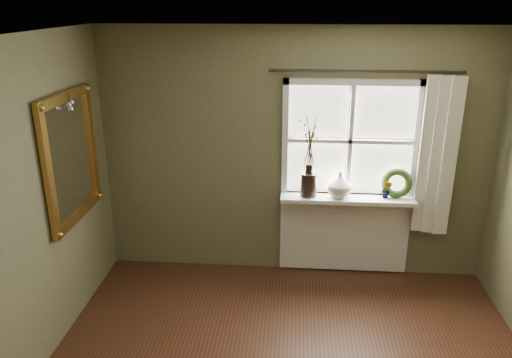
{
  "coord_description": "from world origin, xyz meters",
  "views": [
    {
      "loc": [
        -0.0,
        -2.66,
        2.83
      ],
      "look_at": [
        -0.34,
        1.55,
        1.29
      ],
      "focal_mm": 35.0,
      "sensor_mm": 36.0,
      "label": 1
    }
  ],
  "objects_px": {
    "cream_vase": "(340,184)",
    "gilt_mirror": "(71,157)",
    "wreath": "(396,186)",
    "dark_jug": "(309,184)"
  },
  "relations": [
    {
      "from": "gilt_mirror",
      "to": "cream_vase",
      "type": "bearing_deg",
      "value": 16.81
    },
    {
      "from": "cream_vase",
      "to": "gilt_mirror",
      "type": "height_order",
      "value": "gilt_mirror"
    },
    {
      "from": "dark_jug",
      "to": "wreath",
      "type": "relative_size",
      "value": 0.8
    },
    {
      "from": "cream_vase",
      "to": "gilt_mirror",
      "type": "bearing_deg",
      "value": -163.19
    },
    {
      "from": "cream_vase",
      "to": "wreath",
      "type": "distance_m",
      "value": 0.58
    },
    {
      "from": "wreath",
      "to": "gilt_mirror",
      "type": "distance_m",
      "value": 3.14
    },
    {
      "from": "cream_vase",
      "to": "gilt_mirror",
      "type": "xyz_separation_m",
      "value": [
        -2.43,
        -0.73,
        0.46
      ]
    },
    {
      "from": "dark_jug",
      "to": "cream_vase",
      "type": "xyz_separation_m",
      "value": [
        0.31,
        0.0,
        0.01
      ]
    },
    {
      "from": "dark_jug",
      "to": "gilt_mirror",
      "type": "relative_size",
      "value": 0.21
    },
    {
      "from": "cream_vase",
      "to": "wreath",
      "type": "bearing_deg",
      "value": 3.98
    }
  ]
}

